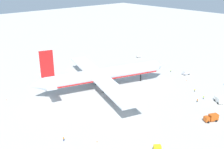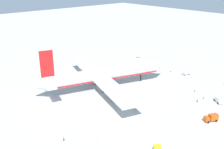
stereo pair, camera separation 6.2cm
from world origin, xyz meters
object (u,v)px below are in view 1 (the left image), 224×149
(airliner, at_px, (102,75))
(service_truck_0, at_px, (212,118))
(service_van, at_px, (186,73))
(ground_worker_2, at_px, (195,90))
(ground_worker_4, at_px, (64,139))
(traffic_cone_1, at_px, (97,141))
(traffic_cone_2, at_px, (7,100))
(traffic_cone_0, at_px, (186,80))
(ground_worker_5, at_px, (204,97))
(service_truck_2, at_px, (219,99))
(ground_worker_3, at_px, (197,100))
(baggage_cart_0, at_px, (138,56))
(ground_worker_1, at_px, (171,71))

(airliner, height_order, service_truck_0, airliner)
(airliner, height_order, service_van, airliner)
(ground_worker_2, height_order, ground_worker_4, ground_worker_4)
(service_van, relative_size, traffic_cone_1, 8.42)
(ground_worker_4, height_order, traffic_cone_2, ground_worker_4)
(service_van, height_order, traffic_cone_0, service_van)
(service_truck_0, xyz_separation_m, service_van, (36.16, 35.65, -0.50))
(ground_worker_5, xyz_separation_m, traffic_cone_2, (-68.53, 58.94, -0.57))
(service_truck_2, bearing_deg, traffic_cone_2, 137.14)
(ground_worker_2, relative_size, ground_worker_3, 0.95)
(traffic_cone_1, bearing_deg, service_van, 12.15)
(service_truck_2, distance_m, traffic_cone_0, 26.79)
(service_truck_0, bearing_deg, ground_worker_4, 151.77)
(baggage_cart_0, distance_m, ground_worker_5, 68.84)
(airliner, xyz_separation_m, ground_worker_3, (21.93, -40.30, -6.18))
(ground_worker_1, distance_m, ground_worker_5, 36.35)
(ground_worker_5, bearing_deg, service_van, 48.32)
(traffic_cone_2, bearing_deg, ground_worker_4, -86.17)
(service_truck_2, bearing_deg, traffic_cone_1, 167.61)
(service_truck_2, bearing_deg, ground_worker_2, 81.24)
(ground_worker_3, relative_size, ground_worker_4, 1.00)
(ground_worker_2, bearing_deg, service_van, 44.08)
(service_van, relative_size, traffic_cone_2, 8.42)
(service_truck_0, xyz_separation_m, traffic_cone_0, (28.44, 30.12, -1.25))
(airliner, relative_size, traffic_cone_0, 127.11)
(ground_worker_1, relative_size, traffic_cone_2, 2.98)
(ground_worker_2, bearing_deg, traffic_cone_1, -179.45)
(ground_worker_1, height_order, ground_worker_3, ground_worker_3)
(ground_worker_1, bearing_deg, service_truck_0, -127.04)
(ground_worker_5, bearing_deg, ground_worker_4, 167.36)
(service_van, height_order, baggage_cart_0, service_van)
(ground_worker_1, xyz_separation_m, traffic_cone_0, (-4.73, -13.82, -0.56))
(service_van, distance_m, traffic_cone_1, 79.99)
(ground_worker_4, height_order, traffic_cone_1, ground_worker_4)
(airliner, bearing_deg, traffic_cone_1, -131.86)
(service_van, bearing_deg, service_truck_0, -135.41)
(ground_worker_2, distance_m, ground_worker_4, 70.03)
(service_truck_0, bearing_deg, ground_worker_2, 45.03)
(airliner, relative_size, traffic_cone_1, 127.11)
(service_van, bearing_deg, ground_worker_5, -131.68)
(baggage_cart_0, xyz_separation_m, traffic_cone_2, (-93.24, -5.32, -0.51))
(baggage_cart_0, height_order, ground_worker_1, ground_worker_1)
(ground_worker_3, distance_m, traffic_cone_1, 52.73)
(service_truck_0, height_order, service_truck_2, service_truck_0)
(service_van, relative_size, ground_worker_1, 2.82)
(airliner, bearing_deg, ground_worker_4, -146.25)
(ground_worker_5, bearing_deg, airliner, 123.65)
(ground_worker_4, bearing_deg, ground_worker_2, -6.19)
(ground_worker_3, height_order, ground_worker_4, ground_worker_4)
(airliner, xyz_separation_m, traffic_cone_0, (40.06, -22.64, -6.76))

